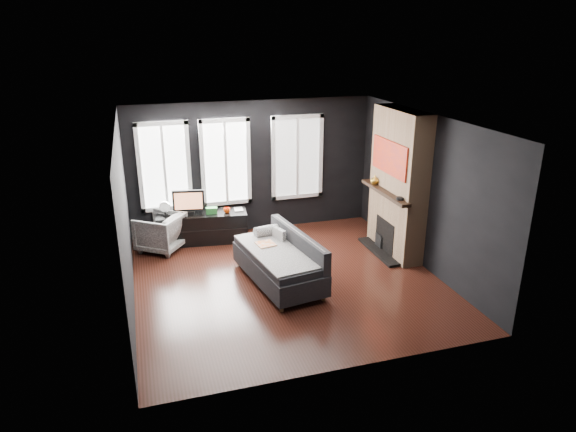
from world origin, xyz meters
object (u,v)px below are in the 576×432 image
object	(u,v)px
sofa	(278,259)
book	(234,205)
armchair	(160,230)
monitor	(189,201)
mug	(227,210)
mantel_vase	(375,180)
media_console	(202,227)

from	to	relation	value
sofa	book	size ratio (longest dim) A/B	8.58
armchair	monitor	size ratio (longest dim) A/B	1.27
mug	armchair	bearing A→B (deg)	-178.29
monitor	mantel_vase	xyz separation A→B (m)	(3.41, -1.09, 0.44)
armchair	mantel_vase	world-z (taller)	mantel_vase
sofa	armchair	size ratio (longest dim) A/B	2.50
mug	book	size ratio (longest dim) A/B	0.58
sofa	mug	world-z (taller)	sofa
media_console	mantel_vase	world-z (taller)	mantel_vase
monitor	mantel_vase	size ratio (longest dim) A/B	3.54
monitor	armchair	bearing A→B (deg)	-153.08
armchair	media_console	bearing A→B (deg)	137.82
monitor	mug	world-z (taller)	monitor
book	media_console	bearing A→B (deg)	178.52
mantel_vase	book	bearing A→B (deg)	157.24
sofa	mantel_vase	xyz separation A→B (m)	(2.21, 1.05, 0.89)
media_console	book	distance (m)	0.77
media_console	monitor	xyz separation A→B (m)	(-0.24, 0.01, 0.58)
sofa	media_console	bearing A→B (deg)	105.19
sofa	media_console	size ratio (longest dim) A/B	1.12
armchair	book	xyz separation A→B (m)	(1.47, 0.16, 0.32)
sofa	media_console	world-z (taller)	sofa
book	mug	bearing A→B (deg)	-144.54
mantel_vase	monitor	bearing A→B (deg)	162.34
book	monitor	bearing A→B (deg)	178.25
media_console	sofa	bearing A→B (deg)	-58.85
monitor	book	world-z (taller)	monitor
armchair	monitor	xyz separation A→B (m)	(0.59, 0.19, 0.48)
sofa	mantel_vase	size ratio (longest dim) A/B	11.25
monitor	book	size ratio (longest dim) A/B	2.70
sofa	armchair	xyz separation A→B (m)	(-1.79, 1.95, -0.03)
book	mantel_vase	size ratio (longest dim) A/B	1.31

